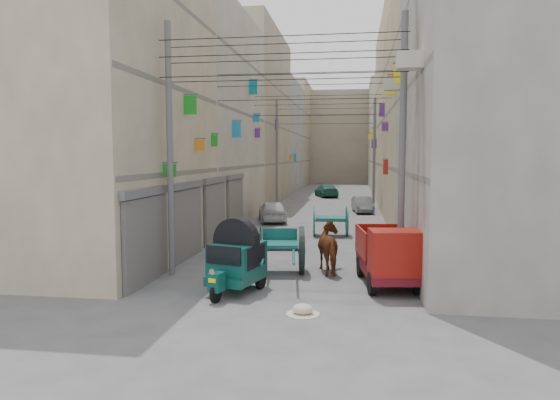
% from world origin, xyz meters
% --- Properties ---
extents(ground, '(140.00, 140.00, 0.00)m').
position_xyz_m(ground, '(0.00, 0.00, 0.00)').
color(ground, '#4C4C4F').
rests_on(ground, ground).
extents(building_row_left, '(8.00, 62.00, 14.00)m').
position_xyz_m(building_row_left, '(-8.00, 34.13, 6.46)').
color(building_row_left, '#C7B696').
rests_on(building_row_left, ground).
extents(building_row_right, '(8.00, 62.00, 14.00)m').
position_xyz_m(building_row_right, '(8.00, 34.13, 6.46)').
color(building_row_right, '#A39E99').
rests_on(building_row_right, ground).
extents(end_cap_building, '(22.00, 10.00, 13.00)m').
position_xyz_m(end_cap_building, '(0.00, 66.00, 6.50)').
color(end_cap_building, tan).
rests_on(end_cap_building, ground).
extents(shutters_left, '(0.18, 14.40, 2.88)m').
position_xyz_m(shutters_left, '(-3.92, 10.38, 1.49)').
color(shutters_left, '#48484C').
rests_on(shutters_left, ground).
extents(signboards, '(8.22, 40.52, 5.67)m').
position_xyz_m(signboards, '(-0.01, 21.66, 3.43)').
color(signboards, '#E9F41B').
rests_on(signboards, ground).
extents(ac_units, '(0.70, 6.55, 3.35)m').
position_xyz_m(ac_units, '(3.65, 7.67, 7.43)').
color(ac_units, beige).
rests_on(ac_units, ground).
extents(utility_poles, '(7.40, 22.20, 8.00)m').
position_xyz_m(utility_poles, '(0.00, 17.00, 4.00)').
color(utility_poles, '#5E5E60').
rests_on(utility_poles, ground).
extents(overhead_cables, '(7.40, 22.52, 1.12)m').
position_xyz_m(overhead_cables, '(0.00, 14.40, 6.77)').
color(overhead_cables, black).
rests_on(overhead_cables, ground).
extents(auto_rickshaw, '(1.67, 2.36, 1.60)m').
position_xyz_m(auto_rickshaw, '(-1.04, 4.26, 0.94)').
color(auto_rickshaw, black).
rests_on(auto_rickshaw, ground).
extents(tonga_cart, '(1.78, 3.55, 1.54)m').
position_xyz_m(tonga_cart, '(-0.17, 6.63, 0.80)').
color(tonga_cart, black).
rests_on(tonga_cart, ground).
extents(mini_truck, '(1.86, 3.39, 1.81)m').
position_xyz_m(mini_truck, '(3.25, 5.24, 0.87)').
color(mini_truck, black).
rests_on(mini_truck, ground).
extents(second_cart, '(1.75, 1.57, 1.45)m').
position_xyz_m(second_cart, '(1.10, 14.55, 0.77)').
color(second_cart, '#12534D').
rests_on(second_cart, ground).
extents(feed_sack, '(0.51, 0.41, 0.26)m').
position_xyz_m(feed_sack, '(1.02, 2.52, 0.13)').
color(feed_sack, beige).
rests_on(feed_sack, ground).
extents(horse, '(1.44, 2.13, 1.64)m').
position_xyz_m(horse, '(1.52, 7.00, 0.82)').
color(horse, '#5B2715').
rests_on(horse, ground).
extents(distant_car_white, '(2.32, 3.94, 1.26)m').
position_xyz_m(distant_car_white, '(-2.51, 19.32, 0.63)').
color(distant_car_white, silver).
rests_on(distant_car_white, ground).
extents(distant_car_grey, '(1.57, 3.40, 1.08)m').
position_xyz_m(distant_car_grey, '(2.76, 24.92, 0.54)').
color(distant_car_grey, '#4D5150').
rests_on(distant_car_grey, ground).
extents(distant_car_green, '(2.71, 4.37, 1.18)m').
position_xyz_m(distant_car_green, '(-0.39, 37.59, 0.59)').
color(distant_car_green, '#205D4D').
rests_on(distant_car_green, ground).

